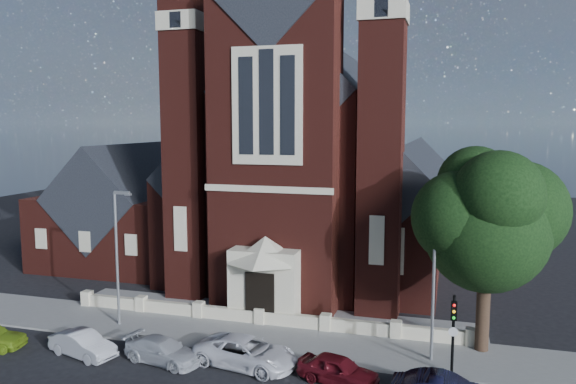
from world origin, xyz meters
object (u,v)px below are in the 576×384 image
Objects in this scene: car_silver_a at (83,344)px; church at (322,167)px; street_lamp_right at (436,273)px; traffic_signal at (453,325)px; car_silver_b at (163,351)px; car_white_suv at (246,352)px; street_tree at (489,223)px; parish_hall at (128,216)px; car_dark_red at (338,370)px; street_lamp_left at (118,250)px.

church is at bearing -2.17° from car_silver_a.
street_lamp_right reaches higher than traffic_signal.
car_white_suv is at bearing -68.25° from car_silver_b.
street_lamp_right is at bearing -60.67° from car_silver_a.
street_lamp_right reaches higher than car_silver_b.
street_tree is at bearing -57.79° from car_silver_a.
parish_hall reaches higher than car_dark_red.
street_lamp_right is (26.09, -14.00, 0.59)m from parish_hall.
car_silver_b is (-15.57, -5.58, -6.35)m from street_tree.
church reaches higher than street_tree.
car_silver_b is (4.34, 0.49, -0.03)m from car_silver_a.
church is 2.86× the size of parish_hall.
car_silver_b is (-2.98, -22.81, -7.57)m from church.
street_tree reaches higher than car_white_suv.
street_lamp_right is (-2.51, -1.71, -2.36)m from street_tree.
traffic_signal is (27.00, -15.57, -1.43)m from parish_hall.
traffic_signal is 14.30m from car_silver_b.
car_silver_a is at bearing -171.33° from traffic_signal.
church reaches higher than parish_hall.
street_lamp_right is at bearing 120.01° from traffic_signal.
parish_hall is 1.51× the size of street_lamp_left.
traffic_signal is at bearing -66.09° from car_silver_a.
car_dark_red is at bearing -71.65° from car_silver_a.
car_white_suv is at bearing -160.48° from street_lamp_right.
car_dark_red is at bearing -14.76° from street_lamp_left.
car_dark_red is at bearing -75.28° from church.
car_white_suv is at bearing -66.59° from car_silver_a.
street_lamp_right is at bearing 0.00° from street_lamp_left.
car_silver_a is (-17.40, -4.37, -3.95)m from street_lamp_right.
car_dark_red reaches higher than car_silver_a.
street_tree reaches higher than street_lamp_left.
car_white_suv reaches higher than car_silver_b.
street_tree is at bearing 34.26° from street_lamp_right.
car_white_suv is (17.23, -17.14, -3.28)m from parish_hall.
street_tree is at bearing -53.83° from church.
car_silver_b is at bearing 109.96° from car_white_suv.
street_lamp_left is 18.00m from street_lamp_right.
parish_hall is 31.27m from street_tree.
car_silver_b is 8.91m from car_dark_red.
street_tree is 21.75m from car_silver_a.
car_silver_b is (13.02, -17.87, -3.40)m from parish_hall.
church is 23.94m from traffic_signal.
street_lamp_right is 10.16m from car_white_suv.
street_lamp_left is at bearing 63.74° from car_silver_b.
parish_hall reaches higher than car_silver_b.
street_lamp_right is 6.79m from car_dark_red.
street_lamp_left is 19.08m from traffic_signal.
car_white_suv is 1.36× the size of car_dark_red.
street_lamp_left is (-7.91, -18.94, -3.59)m from church.
parish_hall is 3.05× the size of traffic_signal.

